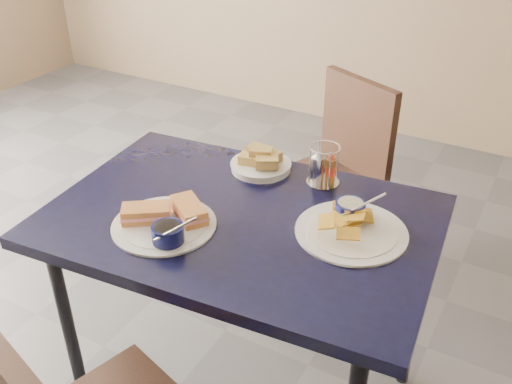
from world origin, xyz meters
The scene contains 7 objects.
ground centered at (0.00, 0.00, 0.00)m, with size 6.00×6.00×0.00m, color #55545A.
dining_table centered at (0.20, 0.11, 0.68)m, with size 1.22×0.87×0.75m.
chair_far centered at (0.14, 1.03, 0.50)m, with size 0.53×0.54×0.87m.
sandwich_plate centered at (0.05, -0.04, 0.77)m, with size 0.32×0.31×0.12m.
plantain_plate centered at (0.52, 0.21, 0.77)m, with size 0.32×0.32×0.12m.
bread_basket centered at (0.12, 0.40, 0.78)m, with size 0.21×0.21×0.08m.
condiment_caddy centered at (0.34, 0.41, 0.81)m, with size 0.11×0.11×0.14m.
Camera 1 is at (0.94, -1.11, 1.70)m, focal length 40.00 mm.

